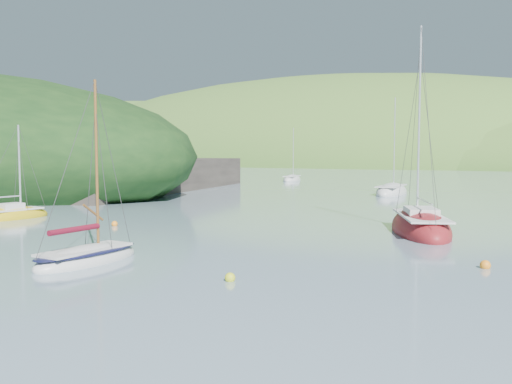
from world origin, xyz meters
The scene contains 8 objects.
ground centered at (0.00, 0.00, 0.00)m, with size 700.00×700.00×0.00m, color gray.
shoreline_hills centered at (-9.66, 172.42, 0.00)m, with size 690.00×135.00×56.00m.
daysailer_white centered at (-3.92, 1.08, 0.20)m, with size 2.06×5.40×8.25m.
sloop_red centered at (6.27, 16.61, 0.23)m, with size 6.22×9.16×12.85m.
sailboat_yellow centered at (-19.73, 9.56, 0.17)m, with size 2.66×5.50×7.05m.
distant_sloop_a centered at (-3.04, 43.27, 0.19)m, with size 3.14×7.93×11.14m.
distant_sloop_c centered at (-23.44, 61.32, 0.16)m, with size 3.25×6.37×8.67m.
mooring_buoys centered at (-0.35, 4.57, 0.12)m, with size 22.28×9.46×0.49m.
Camera 1 is at (13.91, -16.08, 4.77)m, focal length 40.00 mm.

